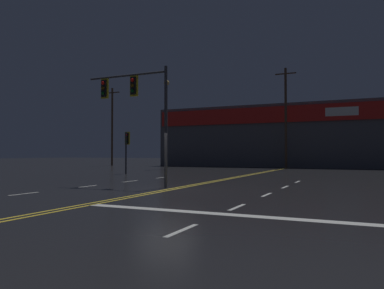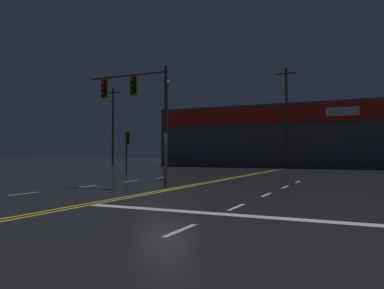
% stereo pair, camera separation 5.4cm
% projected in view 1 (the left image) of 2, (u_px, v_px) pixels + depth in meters
% --- Properties ---
extents(ground_plane, '(200.00, 200.00, 0.00)m').
position_uv_depth(ground_plane, '(167.00, 190.00, 15.89)').
color(ground_plane, black).
extents(road_markings, '(12.76, 60.00, 0.01)m').
position_uv_depth(road_markings, '(173.00, 193.00, 14.82)').
color(road_markings, gold).
rests_on(road_markings, ground).
extents(traffic_signal_median, '(4.40, 0.36, 5.58)m').
position_uv_depth(traffic_signal_median, '(133.00, 97.00, 17.86)').
color(traffic_signal_median, '#38383D').
rests_on(traffic_signal_median, ground).
extents(traffic_signal_corner_northwest, '(0.42, 0.36, 3.24)m').
position_uv_depth(traffic_signal_corner_northwest, '(127.00, 143.00, 28.75)').
color(traffic_signal_corner_northwest, '#38383D').
rests_on(traffic_signal_corner_northwest, ground).
extents(streetlight_near_right, '(0.56, 0.56, 8.97)m').
position_uv_depth(streetlight_near_right, '(167.00, 112.00, 37.60)').
color(streetlight_near_right, '#59595E').
rests_on(streetlight_near_right, ground).
extents(building_backdrop, '(31.84, 10.23, 7.15)m').
position_uv_depth(building_backdrop, '(295.00, 137.00, 45.41)').
color(building_backdrop, '#4C4C51').
rests_on(building_backdrop, ground).
extents(utility_pole_row, '(45.13, 0.26, 12.20)m').
position_uv_depth(utility_pole_row, '(291.00, 114.00, 39.31)').
color(utility_pole_row, '#4C3828').
rests_on(utility_pole_row, ground).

